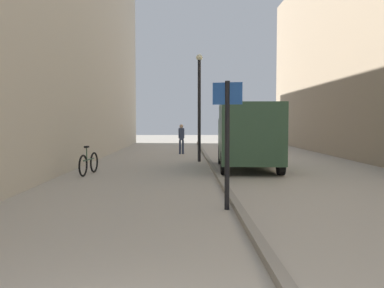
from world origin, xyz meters
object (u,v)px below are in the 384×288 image
(lamp_post, at_px, (199,101))
(bicycle_leaning, at_px, (89,163))
(street_sign_post, at_px, (227,134))
(delivery_van, at_px, (248,135))
(pedestrian_main_foreground, at_px, (181,137))

(lamp_post, relative_size, bicycle_leaning, 2.70)
(street_sign_post, xyz_separation_m, lamp_post, (-0.22, 9.77, 1.18))
(delivery_van, bearing_deg, bicycle_leaning, -161.66)
(delivery_van, distance_m, bicycle_leaning, 5.87)
(lamp_post, distance_m, bicycle_leaning, 6.28)
(delivery_van, bearing_deg, pedestrian_main_foreground, 113.51)
(street_sign_post, relative_size, lamp_post, 0.55)
(street_sign_post, bearing_deg, pedestrian_main_foreground, -69.81)
(delivery_van, distance_m, lamp_post, 3.62)
(pedestrian_main_foreground, bearing_deg, delivery_van, 103.07)
(pedestrian_main_foreground, height_order, bicycle_leaning, pedestrian_main_foreground)
(pedestrian_main_foreground, distance_m, delivery_van, 7.45)
(pedestrian_main_foreground, distance_m, street_sign_post, 13.97)
(lamp_post, bearing_deg, pedestrian_main_foreground, 101.36)
(bicycle_leaning, bearing_deg, delivery_van, 21.34)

